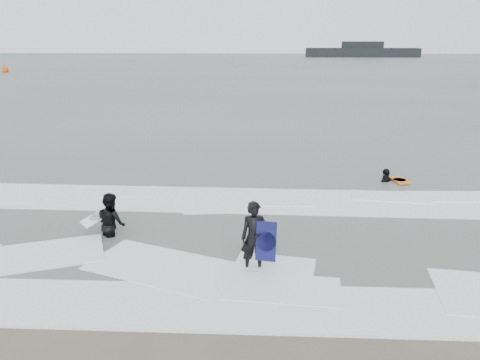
# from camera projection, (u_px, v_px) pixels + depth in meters

# --- Properties ---
(ground) EXTENTS (320.00, 320.00, 0.00)m
(ground) POSITION_uv_depth(u_px,v_px,m) (226.00, 293.00, 10.35)
(ground) COLOR brown
(ground) RESTS_ON ground
(sea) EXTENTS (320.00, 320.00, 0.00)m
(sea) POSITION_uv_depth(u_px,v_px,m) (266.00, 68.00, 86.69)
(sea) COLOR #47544C
(sea) RESTS_ON ground
(surfer_centre) EXTENTS (0.70, 0.51, 1.78)m
(surfer_centre) POSITION_uv_depth(u_px,v_px,m) (254.00, 270.00, 11.36)
(surfer_centre) COLOR black
(surfer_centre) RESTS_ON ground
(surfer_wading) EXTENTS (1.12, 1.11, 1.82)m
(surfer_wading) POSITION_uv_depth(u_px,v_px,m) (113.00, 235.00, 13.37)
(surfer_wading) COLOR black
(surfer_wading) RESTS_ON ground
(surfer_right_near) EXTENTS (1.01, 0.98, 1.70)m
(surfer_right_near) POSITION_uv_depth(u_px,v_px,m) (386.00, 182.00, 18.29)
(surfer_right_near) COLOR black
(surfer_right_near) RESTS_ON ground
(surf_foam) EXTENTS (30.03, 9.06, 0.09)m
(surf_foam) POSITION_uv_depth(u_px,v_px,m) (237.00, 227.00, 13.87)
(surf_foam) COLOR white
(surf_foam) RESTS_ON ground
(bodyboards) EXTENTS (10.77, 8.29, 1.25)m
(bodyboards) POSITION_uv_depth(u_px,v_px,m) (271.00, 207.00, 14.18)
(bodyboards) COLOR #0E0F42
(bodyboards) RESTS_ON ground
(buoy) EXTENTS (1.00, 1.00, 1.65)m
(buoy) POSITION_uv_depth(u_px,v_px,m) (5.00, 70.00, 74.94)
(buoy) COLOR #DB4409
(buoy) RESTS_ON ground
(vessel_horizon) EXTENTS (31.73, 5.67, 4.31)m
(vessel_horizon) POSITION_uv_depth(u_px,v_px,m) (362.00, 51.00, 133.94)
(vessel_horizon) COLOR black
(vessel_horizon) RESTS_ON ground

